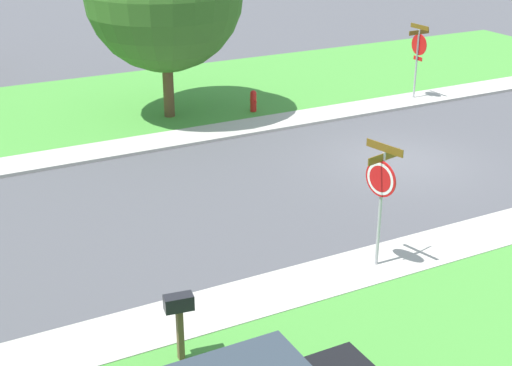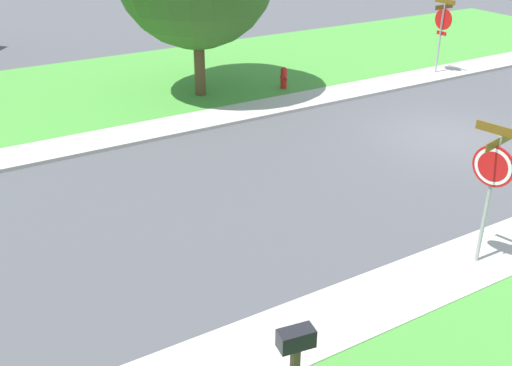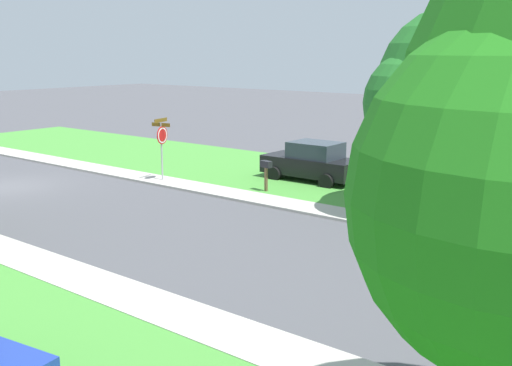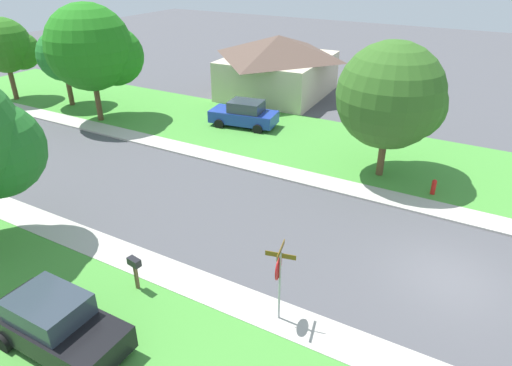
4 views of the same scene
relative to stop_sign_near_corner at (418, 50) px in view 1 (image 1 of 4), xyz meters
name	(u,v)px [view 1 (image 1 of 4)]	position (x,y,z in m)	size (l,w,h in m)	color
ground_plane	(401,161)	(-4.82, 4.35, -1.88)	(120.00, 120.00, 0.00)	#4C4C51
stop_sign_near_corner	(418,50)	(0.00, 0.00, 0.00)	(0.92, 0.92, 2.77)	#9E9EA3
stop_sign_far_corner	(381,186)	(-9.56, 8.75, 0.01)	(0.90, 0.90, 2.77)	#9E9EA3
fire_hydrant	(253,101)	(1.26, 6.03, -1.44)	(0.38, 0.22, 0.83)	red
mailbox	(179,311)	(-10.65, 13.56, -0.87)	(0.31, 0.51, 1.31)	brown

